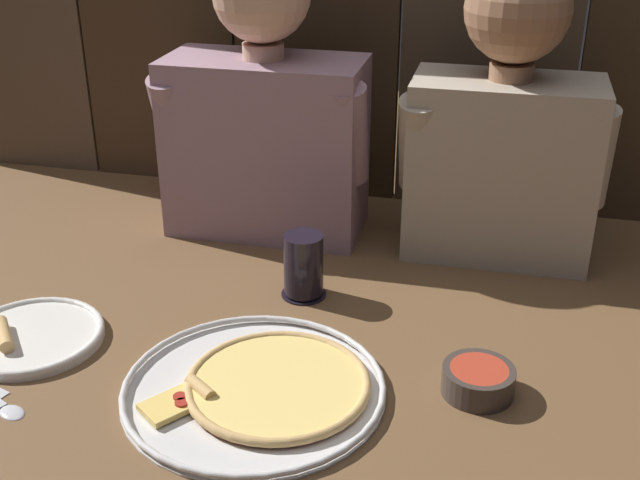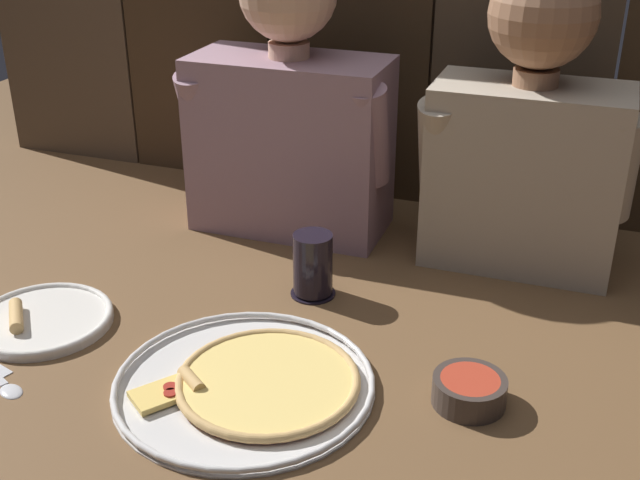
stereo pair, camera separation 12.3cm
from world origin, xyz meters
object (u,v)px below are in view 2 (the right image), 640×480
at_px(diner_left, 290,101).
at_px(pizza_tray, 253,382).
at_px(dipping_bowl, 469,389).
at_px(drinking_glass, 313,265).
at_px(dinner_plate, 42,319).
at_px(diner_right, 530,124).

bearing_deg(diner_left, pizza_tray, -74.13).
bearing_deg(dipping_bowl, drinking_glass, 145.50).
bearing_deg(drinking_glass, dipping_bowl, -34.50).
distance_m(dinner_plate, diner_right, 0.92).
bearing_deg(dipping_bowl, pizza_tray, -166.73).
bearing_deg(dinner_plate, dipping_bowl, 2.37).
distance_m(drinking_glass, diner_right, 0.47).
xyz_separation_m(drinking_glass, diner_right, (0.32, 0.26, 0.22)).
bearing_deg(dipping_bowl, dinner_plate, -177.63).
distance_m(dinner_plate, dipping_bowl, 0.71).
height_order(pizza_tray, drinking_glass, drinking_glass).
relative_size(pizza_tray, diner_right, 0.68).
height_order(dinner_plate, diner_left, diner_left).
height_order(dipping_bowl, diner_right, diner_right).
bearing_deg(dinner_plate, drinking_glass, 32.42).
xyz_separation_m(drinking_glass, dipping_bowl, (0.32, -0.22, -0.03)).
height_order(dinner_plate, diner_right, diner_right).
bearing_deg(dipping_bowl, diner_left, 133.98).
relative_size(dipping_bowl, diner_right, 0.19).
bearing_deg(diner_right, pizza_tray, -119.13).
height_order(pizza_tray, diner_right, diner_right).
bearing_deg(diner_left, drinking_glass, -61.07).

